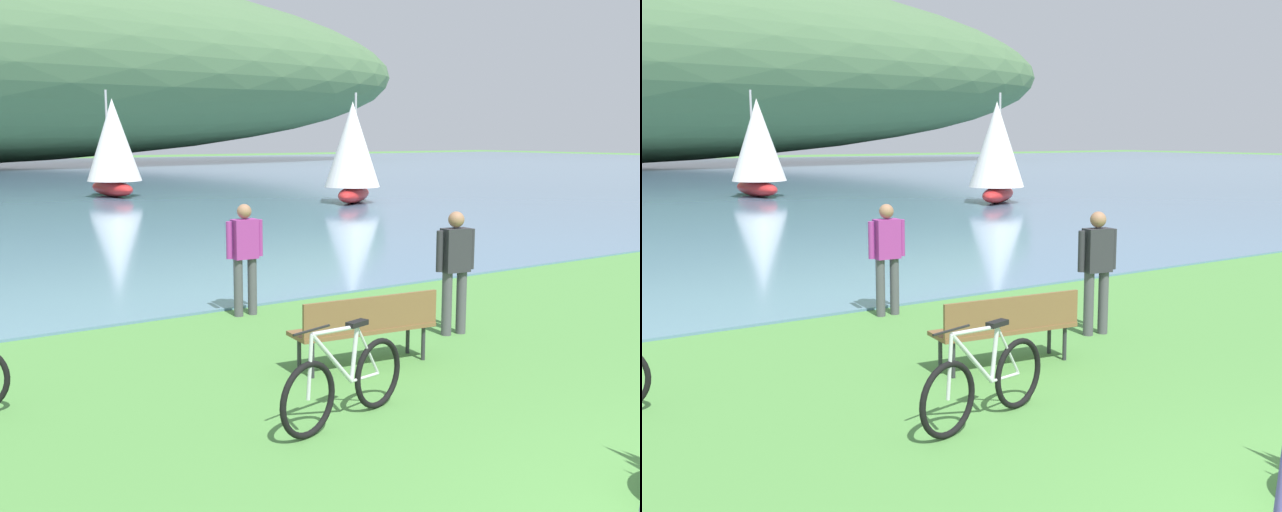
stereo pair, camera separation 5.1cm
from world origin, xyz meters
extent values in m
cube|color=brown|center=(0.19, 5.23, 0.45)|extent=(1.84, 0.68, 0.05)
cube|color=brown|center=(0.17, 5.02, 0.68)|extent=(1.79, 0.24, 0.40)
cylinder|color=#2D2D33|center=(-0.55, 5.48, 0.23)|extent=(0.05, 0.05, 0.45)
cylinder|color=#2D2D33|center=(0.97, 5.31, 0.23)|extent=(0.05, 0.05, 0.45)
cylinder|color=#2D2D33|center=(-0.58, 5.15, 0.23)|extent=(0.05, 0.05, 0.45)
cylinder|color=#2D2D33|center=(0.94, 4.97, 0.23)|extent=(0.05, 0.05, 0.45)
torus|color=black|center=(-1.59, 3.71, 0.36)|extent=(0.71, 0.24, 0.72)
torus|color=black|center=(-0.57, 3.97, 0.36)|extent=(0.71, 0.24, 0.72)
cylinder|color=silver|center=(-1.26, 3.80, 0.67)|extent=(0.60, 0.19, 0.61)
cylinder|color=silver|center=(-1.22, 3.81, 0.94)|extent=(0.65, 0.20, 0.09)
cylinder|color=silver|center=(-0.94, 3.88, 0.65)|extent=(0.13, 0.07, 0.54)
cylinder|color=silver|center=(-0.78, 3.92, 0.37)|extent=(0.42, 0.14, 0.05)
cylinder|color=silver|center=(-0.74, 3.93, 0.64)|extent=(0.36, 0.12, 0.56)
cylinder|color=silver|center=(-1.56, 3.72, 0.66)|extent=(0.09, 0.06, 0.60)
cube|color=black|center=(-0.90, 3.89, 0.94)|extent=(0.26, 0.16, 0.05)
cylinder|color=black|center=(-1.54, 3.72, 1.00)|extent=(0.47, 0.14, 0.02)
cylinder|color=#4C4C51|center=(0.17, 8.29, 0.44)|extent=(0.14, 0.14, 0.88)
cylinder|color=#4C4C51|center=(0.41, 8.29, 0.44)|extent=(0.14, 0.14, 0.88)
cube|color=#9E338C|center=(0.29, 8.29, 1.18)|extent=(0.38, 0.23, 0.60)
sphere|color=#9E7051|center=(0.29, 8.29, 1.60)|extent=(0.22, 0.22, 0.22)
cylinder|color=#9E338C|center=(0.03, 8.30, 1.18)|extent=(0.09, 0.09, 0.56)
cylinder|color=#9E338C|center=(0.55, 8.29, 1.18)|extent=(0.09, 0.09, 0.56)
cylinder|color=#4C4C51|center=(2.00, 5.69, 0.44)|extent=(0.14, 0.14, 0.88)
cylinder|color=#4C4C51|center=(2.24, 5.65, 0.44)|extent=(0.14, 0.14, 0.88)
cube|color=#2D2D33|center=(2.12, 5.67, 1.18)|extent=(0.41, 0.28, 0.60)
sphere|color=#9E7051|center=(2.12, 5.67, 1.60)|extent=(0.22, 0.22, 0.22)
cylinder|color=#2D2D33|center=(1.86, 5.71, 1.18)|extent=(0.09, 0.09, 0.56)
cylinder|color=#2D2D33|center=(2.38, 5.63, 1.18)|extent=(0.09, 0.09, 0.56)
ellipsoid|color=#B22323|center=(6.42, 31.70, 0.39)|extent=(1.23, 4.00, 0.69)
cylinder|color=#B2B2B2|center=(6.41, 32.01, 2.72)|extent=(0.10, 0.10, 3.97)
cone|color=white|center=(6.43, 31.32, 2.52)|extent=(2.42, 2.42, 3.57)
ellipsoid|color=#B22323|center=(13.40, 23.07, 0.37)|extent=(3.46, 3.28, 0.65)
cylinder|color=#B2B2B2|center=(13.62, 23.26, 2.55)|extent=(0.09, 0.09, 3.72)
cone|color=white|center=(13.15, 22.83, 2.37)|extent=(3.12, 3.12, 3.35)
camera|label=1|loc=(-5.27, -1.87, 2.73)|focal=43.24mm
camera|label=2|loc=(-5.22, -1.90, 2.73)|focal=43.24mm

